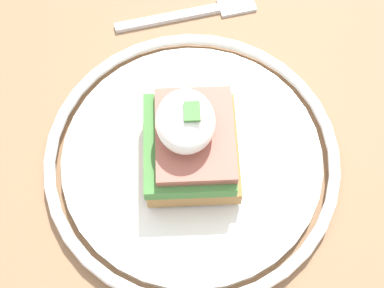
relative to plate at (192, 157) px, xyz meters
The scene contains 5 objects.
ground_plane 0.78m from the plate, 118.00° to the right, with size 6.00×6.00×0.00m, color #9E9993.
dining_table 0.15m from the plate, 118.00° to the right, with size 1.10×0.69×0.77m.
plate is the anchor object (origin of this frame).
sandwich 0.04m from the plate, 80.03° to the right, with size 0.09×0.08×0.08m.
fork 0.16m from the plate, behind, with size 0.04×0.14×0.00m.
Camera 1 is at (0.21, 0.04, 1.20)m, focal length 50.00 mm.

